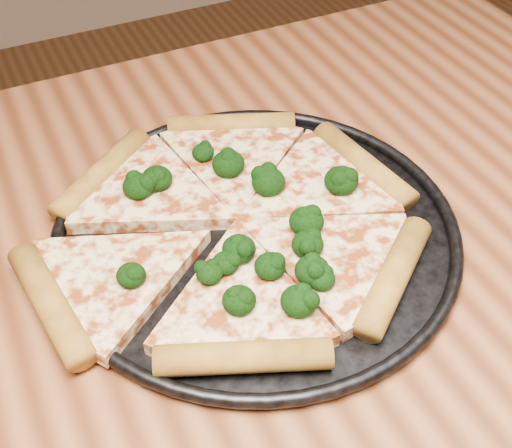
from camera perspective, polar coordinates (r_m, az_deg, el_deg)
name	(u,v)px	position (r m, az deg, el deg)	size (l,w,h in m)	color
dining_table	(228,376)	(0.68, -2.31, -12.52)	(1.20, 0.90, 0.75)	brown
pizza_pan	(256,230)	(0.66, 0.00, -0.51)	(0.39, 0.39, 0.02)	black
pizza	(232,223)	(0.66, -2.01, 0.11)	(0.39, 0.37, 0.03)	beige
broccoli_florets	(253,225)	(0.64, -0.24, -0.07)	(0.26, 0.25, 0.03)	black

